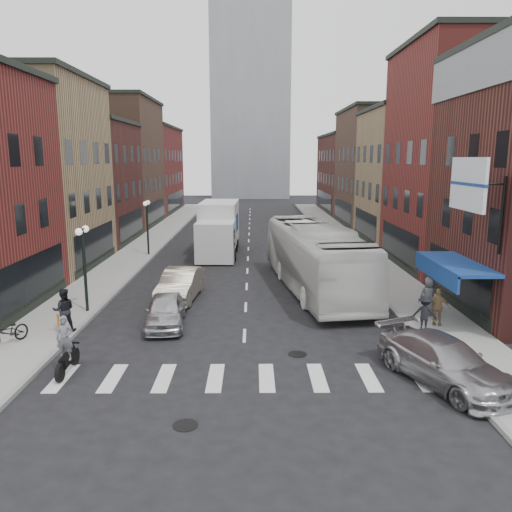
{
  "coord_description": "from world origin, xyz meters",
  "views": [
    {
      "loc": [
        0.34,
        -18.46,
        7.16
      ],
      "look_at": [
        0.5,
        5.06,
        2.54
      ],
      "focal_mm": 35.0,
      "sensor_mm": 36.0,
      "label": 1
    }
  ],
  "objects_px": {
    "billboard_sign": "(470,186)",
    "sedan_left_far": "(180,285)",
    "curb_car": "(444,361)",
    "parked_bicycle": "(7,332)",
    "motorcycle_rider": "(66,347)",
    "ped_right_c": "(429,296)",
    "ped_right_b": "(438,307)",
    "sedan_left_near": "(165,311)",
    "transit_bus": "(315,258)",
    "box_truck": "(218,229)",
    "streetlamp_far": "(147,217)",
    "ped_left_solo": "(64,310)",
    "bike_rack": "(61,321)",
    "ped_right_a": "(425,313)",
    "streetlamp_near": "(84,253)"
  },
  "relations": [
    {
      "from": "billboard_sign",
      "to": "sedan_left_far",
      "type": "distance_m",
      "value": 14.36
    },
    {
      "from": "curb_car",
      "to": "sedan_left_far",
      "type": "bearing_deg",
      "value": 112.2
    },
    {
      "from": "parked_bicycle",
      "to": "curb_car",
      "type": "bearing_deg",
      "value": 13.32
    },
    {
      "from": "motorcycle_rider",
      "to": "ped_right_c",
      "type": "distance_m",
      "value": 15.42
    },
    {
      "from": "ped_right_b",
      "to": "parked_bicycle",
      "type": "bearing_deg",
      "value": 32.29
    },
    {
      "from": "sedan_left_far",
      "to": "sedan_left_near",
      "type": "bearing_deg",
      "value": -85.72
    },
    {
      "from": "transit_bus",
      "to": "parked_bicycle",
      "type": "xyz_separation_m",
      "value": [
        -12.77,
        -8.57,
        -1.18
      ]
    },
    {
      "from": "sedan_left_near",
      "to": "box_truck",
      "type": "bearing_deg",
      "value": 80.2
    },
    {
      "from": "motorcycle_rider",
      "to": "sedan_left_far",
      "type": "bearing_deg",
      "value": 71.36
    },
    {
      "from": "streetlamp_far",
      "to": "ped_left_solo",
      "type": "relative_size",
      "value": 2.27
    },
    {
      "from": "transit_bus",
      "to": "curb_car",
      "type": "height_order",
      "value": "transit_bus"
    },
    {
      "from": "bike_rack",
      "to": "box_truck",
      "type": "relative_size",
      "value": 0.09
    },
    {
      "from": "parked_bicycle",
      "to": "ped_right_a",
      "type": "xyz_separation_m",
      "value": [
        16.41,
        1.44,
        0.26
      ]
    },
    {
      "from": "bike_rack",
      "to": "curb_car",
      "type": "relative_size",
      "value": 0.16
    },
    {
      "from": "curb_car",
      "to": "box_truck",
      "type": "bearing_deg",
      "value": 88.42
    },
    {
      "from": "billboard_sign",
      "to": "sedan_left_near",
      "type": "relative_size",
      "value": 0.92
    },
    {
      "from": "billboard_sign",
      "to": "motorcycle_rider",
      "type": "xyz_separation_m",
      "value": [
        -14.52,
        -3.12,
        -5.18
      ]
    },
    {
      "from": "box_truck",
      "to": "ped_right_c",
      "type": "xyz_separation_m",
      "value": [
        10.56,
        -15.52,
        -0.87
      ]
    },
    {
      "from": "streetlamp_near",
      "to": "motorcycle_rider",
      "type": "relative_size",
      "value": 2.02
    },
    {
      "from": "streetlamp_far",
      "to": "bike_rack",
      "type": "bearing_deg",
      "value": -90.69
    },
    {
      "from": "billboard_sign",
      "to": "bike_rack",
      "type": "relative_size",
      "value": 4.62
    },
    {
      "from": "ped_left_solo",
      "to": "streetlamp_near",
      "type": "bearing_deg",
      "value": -107.33
    },
    {
      "from": "streetlamp_near",
      "to": "ped_right_c",
      "type": "height_order",
      "value": "streetlamp_near"
    },
    {
      "from": "streetlamp_far",
      "to": "box_truck",
      "type": "xyz_separation_m",
      "value": [
        5.16,
        0.77,
        -1.0
      ]
    },
    {
      "from": "parked_bicycle",
      "to": "transit_bus",
      "type": "bearing_deg",
      "value": 58.36
    },
    {
      "from": "parked_bicycle",
      "to": "ped_left_solo",
      "type": "height_order",
      "value": "ped_left_solo"
    },
    {
      "from": "sedan_left_near",
      "to": "parked_bicycle",
      "type": "relative_size",
      "value": 2.11
    },
    {
      "from": "billboard_sign",
      "to": "ped_right_c",
      "type": "relative_size",
      "value": 2.07
    },
    {
      "from": "streetlamp_near",
      "to": "motorcycle_rider",
      "type": "xyz_separation_m",
      "value": [
        1.47,
        -6.62,
        -1.96
      ]
    },
    {
      "from": "parked_bicycle",
      "to": "ped_right_a",
      "type": "bearing_deg",
      "value": 29.5
    },
    {
      "from": "curb_car",
      "to": "streetlamp_near",
      "type": "bearing_deg",
      "value": 128.85
    },
    {
      "from": "motorcycle_rider",
      "to": "parked_bicycle",
      "type": "distance_m",
      "value": 3.84
    },
    {
      "from": "transit_bus",
      "to": "ped_right_b",
      "type": "height_order",
      "value": "transit_bus"
    },
    {
      "from": "bike_rack",
      "to": "ped_left_solo",
      "type": "bearing_deg",
      "value": -30.14
    },
    {
      "from": "streetlamp_far",
      "to": "curb_car",
      "type": "bearing_deg",
      "value": -57.01
    },
    {
      "from": "transit_bus",
      "to": "ped_right_c",
      "type": "xyz_separation_m",
      "value": [
        4.56,
        -4.97,
        -0.78
      ]
    },
    {
      "from": "bike_rack",
      "to": "ped_right_a",
      "type": "xyz_separation_m",
      "value": [
        15.0,
        -0.21,
        0.36
      ]
    },
    {
      "from": "transit_bus",
      "to": "sedan_left_far",
      "type": "relative_size",
      "value": 2.75
    },
    {
      "from": "motorcycle_rider",
      "to": "sedan_left_near",
      "type": "distance_m",
      "value": 5.49
    },
    {
      "from": "ped_right_c",
      "to": "ped_right_a",
      "type": "bearing_deg",
      "value": 65.63
    },
    {
      "from": "transit_bus",
      "to": "sedan_left_near",
      "type": "height_order",
      "value": "transit_bus"
    },
    {
      "from": "billboard_sign",
      "to": "curb_car",
      "type": "height_order",
      "value": "billboard_sign"
    },
    {
      "from": "streetlamp_far",
      "to": "parked_bicycle",
      "type": "height_order",
      "value": "streetlamp_far"
    },
    {
      "from": "sedan_left_near",
      "to": "sedan_left_far",
      "type": "height_order",
      "value": "sedan_left_far"
    },
    {
      "from": "sedan_left_far",
      "to": "streetlamp_near",
      "type": "bearing_deg",
      "value": -144.25
    },
    {
      "from": "billboard_sign",
      "to": "bike_rack",
      "type": "height_order",
      "value": "billboard_sign"
    },
    {
      "from": "sedan_left_far",
      "to": "ped_right_c",
      "type": "bearing_deg",
      "value": -9.74
    },
    {
      "from": "bike_rack",
      "to": "transit_bus",
      "type": "bearing_deg",
      "value": 31.34
    },
    {
      "from": "ped_right_b",
      "to": "ped_left_solo",
      "type": "bearing_deg",
      "value": 27.42
    },
    {
      "from": "streetlamp_near",
      "to": "curb_car",
      "type": "relative_size",
      "value": 0.81
    }
  ]
}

